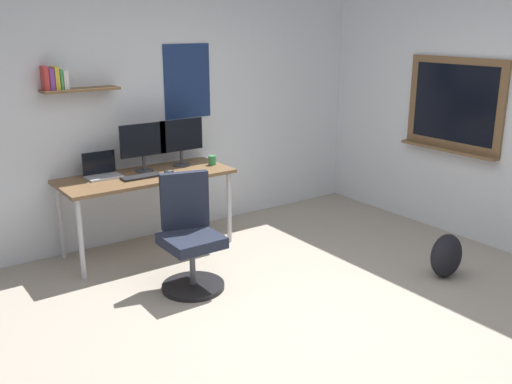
# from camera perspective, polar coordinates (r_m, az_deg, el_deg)

# --- Properties ---
(ground_plane) EXTENTS (5.20, 5.20, 0.00)m
(ground_plane) POSITION_cam_1_polar(r_m,az_deg,el_deg) (4.31, 6.22, -13.02)
(ground_plane) COLOR #9E9384
(ground_plane) RESTS_ON ground
(wall_back) EXTENTS (5.00, 0.30, 2.60)m
(wall_back) POSITION_cam_1_polar(r_m,az_deg,el_deg) (5.86, -9.61, 8.32)
(wall_back) COLOR silver
(wall_back) RESTS_ON ground
(desk) EXTENTS (1.61, 0.67, 0.76)m
(desk) POSITION_cam_1_polar(r_m,az_deg,el_deg) (5.46, -10.92, 1.03)
(desk) COLOR brown
(desk) RESTS_ON ground
(office_chair) EXTENTS (0.52, 0.54, 0.95)m
(office_chair) POSITION_cam_1_polar(r_m,az_deg,el_deg) (4.73, -6.63, -4.79)
(office_chair) COLOR black
(office_chair) RESTS_ON ground
(laptop) EXTENTS (0.31, 0.21, 0.23)m
(laptop) POSITION_cam_1_polar(r_m,az_deg,el_deg) (5.44, -15.16, 2.03)
(laptop) COLOR #ADAFB5
(laptop) RESTS_ON desk
(monitor_primary) EXTENTS (0.46, 0.17, 0.46)m
(monitor_primary) POSITION_cam_1_polar(r_m,az_deg,el_deg) (5.49, -11.21, 4.75)
(monitor_primary) COLOR #38383D
(monitor_primary) RESTS_ON desk
(monitor_secondary) EXTENTS (0.46, 0.17, 0.46)m
(monitor_secondary) POSITION_cam_1_polar(r_m,az_deg,el_deg) (5.67, -7.49, 5.28)
(monitor_secondary) COLOR #38383D
(monitor_secondary) RESTS_ON desk
(keyboard) EXTENTS (0.37, 0.13, 0.02)m
(keyboard) POSITION_cam_1_polar(r_m,az_deg,el_deg) (5.33, -11.38, 1.51)
(keyboard) COLOR black
(keyboard) RESTS_ON desk
(computer_mouse) EXTENTS (0.10, 0.06, 0.03)m
(computer_mouse) POSITION_cam_1_polar(r_m,az_deg,el_deg) (5.45, -8.70, 2.04)
(computer_mouse) COLOR #262628
(computer_mouse) RESTS_ON desk
(coffee_mug) EXTENTS (0.08, 0.08, 0.09)m
(coffee_mug) POSITION_cam_1_polar(r_m,az_deg,el_deg) (5.72, -4.40, 3.18)
(coffee_mug) COLOR #338C4C
(coffee_mug) RESTS_ON desk
(backpack) EXTENTS (0.32, 0.22, 0.39)m
(backpack) POSITION_cam_1_polar(r_m,az_deg,el_deg) (5.21, 18.48, -6.06)
(backpack) COLOR black
(backpack) RESTS_ON ground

